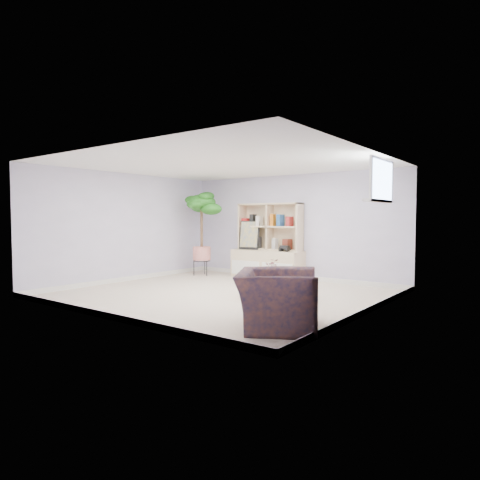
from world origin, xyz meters
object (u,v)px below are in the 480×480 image
Objects in this scene: coffee_table at (274,286)px; armchair at (277,295)px; floor_tree at (202,233)px; storage_unit at (267,241)px.

armchair is at bearing -79.53° from coffee_table.
storage_unit is at bearing 19.59° from floor_tree.
coffee_table is 3.49m from floor_tree.
floor_tree is at bearing -160.41° from storage_unit.
coffee_table is 0.92× the size of armchair.
storage_unit is 2.61m from coffee_table.
storage_unit is 1.54× the size of armchair.
floor_tree reaches higher than armchair.
armchair is (4.14, -3.16, -0.61)m from floor_tree.
armchair reaches higher than coffee_table.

